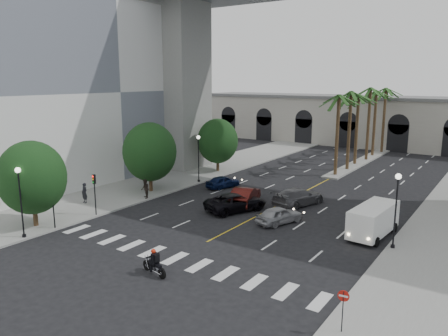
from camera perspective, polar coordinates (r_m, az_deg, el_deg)
ground at (r=30.31m, az=-4.56°, el=-10.75°), size 140.00×140.00×0.00m
sidewalk_left at (r=50.49m, az=-7.25°, el=-1.54°), size 8.00×100.00×0.15m
median at (r=63.37m, az=17.41°, el=0.74°), size 2.00×24.00×0.20m
building_left at (r=55.98m, az=-19.02°, el=9.80°), size 16.50×32.50×20.60m
pier_building at (r=79.11m, az=21.22°, el=5.62°), size 71.00×10.50×8.50m
bridge at (r=46.55m, az=17.01°, el=19.81°), size 75.00×13.00×26.00m
palm_a at (r=52.87m, az=14.79°, el=8.65°), size 3.20×3.20×10.30m
palm_b at (r=56.61m, az=16.28°, el=9.03°), size 3.20×3.20×10.60m
palm_c at (r=60.52m, az=17.18°, el=8.69°), size 3.20×3.20×10.10m
palm_d at (r=64.23m, az=18.59°, el=9.40°), size 3.20×3.20×10.90m
palm_e at (r=68.17m, az=19.29°, el=9.07°), size 3.20×3.20×10.40m
palm_f at (r=71.95m, az=20.39°, el=9.32°), size 3.20×3.20×10.70m
street_tree_near at (r=36.70m, az=-23.80°, el=-1.15°), size 5.20×5.20×6.89m
street_tree_mid at (r=44.74m, az=-9.68°, el=2.09°), size 5.44×5.44×7.21m
street_tree_far at (r=53.97m, az=-0.83°, el=3.55°), size 5.04×5.04×6.68m
lamp_post_left_near at (r=34.55m, az=-25.06°, el=-3.38°), size 0.40×0.40×5.35m
lamp_post_left_far at (r=48.37m, az=-3.35°, el=1.76°), size 0.40×0.40×5.35m
lamp_post_right at (r=31.54m, az=21.56°, el=-4.46°), size 0.40×0.40×5.35m
traffic_signal_near at (r=35.92m, az=-21.48°, el=-3.71°), size 0.25×0.18×3.65m
traffic_signal_far at (r=38.21m, az=-16.56°, el=-2.48°), size 0.25×0.18×3.65m
motorcycle_rider at (r=26.89m, az=-9.05°, el=-12.19°), size 2.21×0.71×1.61m
car_a at (r=35.69m, az=7.23°, el=-6.11°), size 2.95×4.41×1.39m
car_b at (r=40.40m, az=2.75°, el=-3.67°), size 3.21×5.50×1.71m
car_c at (r=38.66m, az=1.56°, el=-4.48°), size 4.68×6.21×1.57m
car_d at (r=40.89m, az=9.68°, el=-3.70°), size 3.70×6.00×1.62m
car_e at (r=46.63m, az=-0.14°, el=-1.81°), size 2.56×4.17×1.33m
cargo_van at (r=34.23m, az=18.90°, el=-6.39°), size 2.57×5.61×2.33m
pedestrian_a at (r=42.49m, az=-17.76°, el=-3.13°), size 0.73×0.53×1.88m
pedestrian_b at (r=42.70m, az=-10.26°, el=-2.69°), size 1.14×1.10×1.85m
do_not_enter_sign at (r=21.31m, az=15.30°, el=-16.61°), size 0.54×0.09×2.19m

